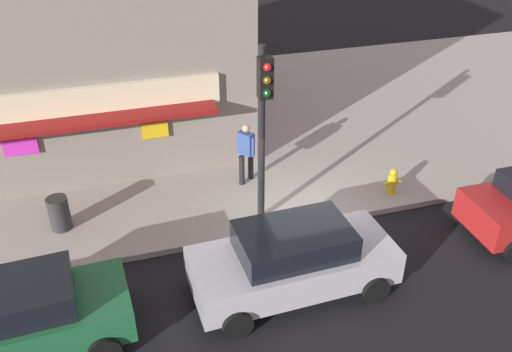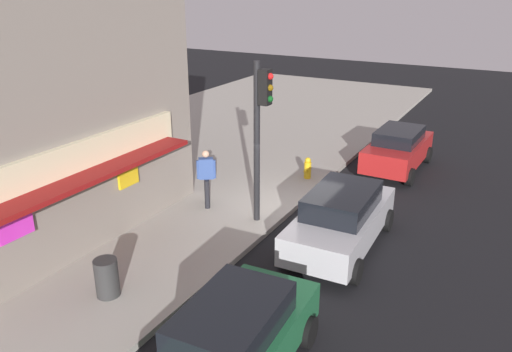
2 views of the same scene
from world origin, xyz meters
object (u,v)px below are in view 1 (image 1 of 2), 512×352
Objects in this scene: trash_can at (59,213)px; parked_car_silver at (293,260)px; traffic_light at (263,115)px; parked_car_green at (15,319)px; pedestrian at (246,151)px; fire_hydrant at (392,182)px.

trash_can is 6.13m from parked_car_silver.
traffic_light is 1.06× the size of parked_car_green.
parked_car_silver reaches higher than parked_car_green.
parked_car_silver reaches higher than trash_can.
pedestrian is at bearing 86.11° from traffic_light.
parked_car_silver is 1.03× the size of parked_car_green.
trash_can is 3.80m from parked_car_green.
trash_can is at bearing 78.88° from parked_car_green.
fire_hydrant is (3.84, 0.17, -2.61)m from traffic_light.
parked_car_green is at bearing -164.06° from fire_hydrant.
parked_car_green is (-5.73, -2.57, -2.31)m from traffic_light.
parked_car_silver is at bearing -92.84° from pedestrian.
traffic_light is at bearing 24.14° from parked_car_green.
traffic_light is 3.40m from parked_car_silver.
fire_hydrant is 0.17× the size of parked_car_silver.
pedestrian is at bearing 87.16° from parked_car_silver.
traffic_light is 5.73m from trash_can.
fire_hydrant is 4.17m from pedestrian.
parked_car_silver is (-3.93, -2.67, 0.31)m from fire_hydrant.
trash_can is 5.23m from pedestrian.
traffic_light is at bearing -177.53° from fire_hydrant.
trash_can is 0.49× the size of pedestrian.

